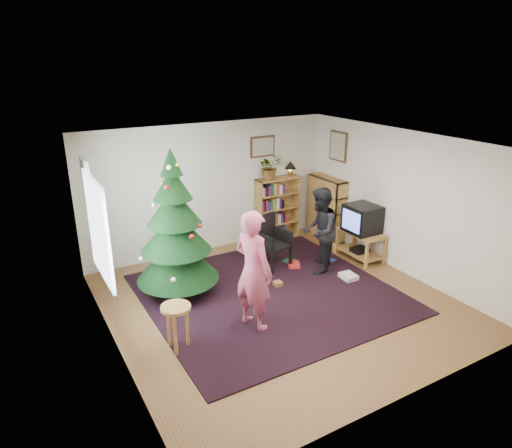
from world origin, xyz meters
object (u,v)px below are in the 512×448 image
bookshelf_right (326,207)px  armchair (270,239)px  christmas_tree (176,236)px  picture_right (338,146)px  person_by_chair (319,231)px  person_standing (253,271)px  stool (176,316)px  picture_back (263,146)px  tv_stand (360,243)px  bookshelf_back (277,208)px  potted_plant (270,167)px  table_lamp (290,166)px  crt_tv (362,219)px

bookshelf_right → armchair: bearing=108.9°
christmas_tree → bookshelf_right: 3.68m
picture_right → person_by_chair: size_ratio=0.39×
armchair → person_standing: bearing=-139.8°
bookshelf_right → person_standing: bearing=126.3°
armchair → stool: 2.89m
picture_back → tv_stand: 2.68m
person_by_chair → armchair: bearing=-91.1°
bookshelf_back → stool: size_ratio=2.00×
picture_back → bookshelf_back: picture_back is taller
stool → person_by_chair: (3.02, 0.97, 0.27)m
armchair → potted_plant: 1.65m
potted_plant → table_lamp: (0.50, 0.00, -0.04)m
bookshelf_right → armchair: size_ratio=1.36×
table_lamp → crt_tv: bearing=-74.3°
picture_back → tv_stand: bearing=-59.8°
picture_back → potted_plant: picture_back is taller
crt_tv → person_by_chair: bearing=-178.0°
bookshelf_right → stool: (-4.16, -2.22, -0.16)m
picture_right → bookshelf_back: picture_right is taller
stool → table_lamp: bearing=37.3°
crt_tv → stool: crt_tv is taller
potted_plant → picture_right: bearing=-25.5°
crt_tv → table_lamp: table_lamp is taller
person_by_chair → bookshelf_right: bearing=-177.3°
picture_right → stool: bearing=-153.7°
bookshelf_right → christmas_tree: bearing=101.9°
potted_plant → table_lamp: size_ratio=1.61×
picture_back → bookshelf_right: picture_back is taller
armchair → person_standing: person_standing is taller
person_by_chair → potted_plant: potted_plant is taller
picture_right → tv_stand: 1.99m
picture_right → armchair: (-1.89, -0.51, -1.44)m
person_by_chair → picture_back: bearing=-133.3°
bookshelf_back → crt_tv: 1.88m
picture_right → potted_plant: picture_right is taller
picture_right → stool: size_ratio=0.92×
stool → table_lamp: table_lamp is taller
person_by_chair → potted_plant: size_ratio=2.99×
bookshelf_back → person_standing: 3.45m
picture_back → tv_stand: (1.07, -1.84, -1.63)m
bookshelf_back → potted_plant: (-0.20, 0.00, 0.89)m
crt_tv → armchair: (-1.63, 0.61, -0.29)m
crt_tv → person_standing: 3.07m
person_standing → table_lamp: person_standing is taller
christmas_tree → person_by_chair: size_ratio=1.55×
christmas_tree → bookshelf_back: christmas_tree is taller
bookshelf_right → tv_stand: (-0.12, -1.21, -0.34)m
christmas_tree → stool: christmas_tree is taller
picture_right → person_standing: 3.95m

